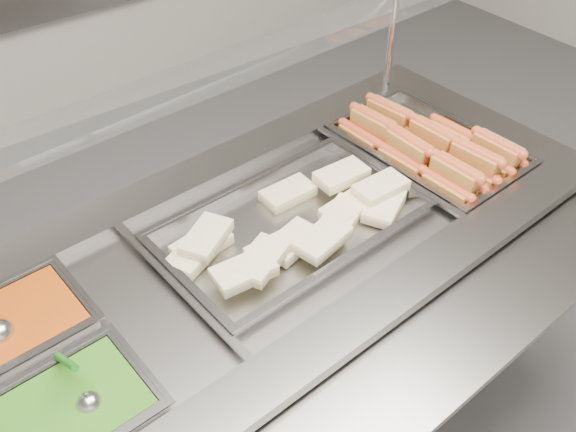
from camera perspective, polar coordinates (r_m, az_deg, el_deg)
steam_counter at (r=1.87m, az=-1.10°, el=-10.83°), size 1.77×0.85×0.83m
tray_rail at (r=1.38m, az=11.59°, el=-12.74°), size 1.67×0.42×0.05m
sneeze_guard at (r=1.50m, az=-6.49°, el=12.31°), size 1.54×0.34×0.41m
pan_hotdogs at (r=1.92m, az=12.23°, el=5.35°), size 0.34×0.52×0.09m
pan_wraps at (r=1.60m, az=0.25°, el=-1.09°), size 0.65×0.40×0.06m
pan_beans at (r=1.51m, az=-22.81°, el=-9.46°), size 0.29×0.23×0.09m
pan_peas at (r=1.34m, az=-18.35°, el=-16.57°), size 0.29×0.23×0.09m
hotdogs_in_buns at (r=1.88m, az=12.53°, el=6.06°), size 0.30×0.48×0.11m
tortilla_wraps at (r=1.57m, az=0.53°, el=-0.90°), size 0.65×0.31×0.06m
serving_spoon at (r=1.30m, az=-17.58°, el=-15.02°), size 0.05×0.16×0.13m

